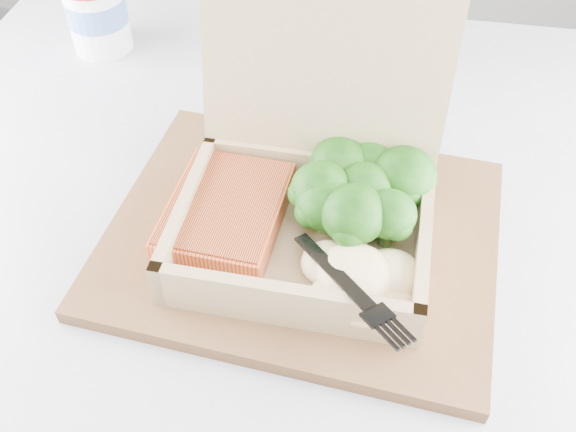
% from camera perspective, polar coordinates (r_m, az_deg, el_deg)
% --- Properties ---
extents(cafe_table, '(0.83, 0.83, 0.74)m').
position_cam_1_polar(cafe_table, '(0.73, -1.72, -11.58)').
color(cafe_table, black).
rests_on(cafe_table, floor).
extents(serving_tray, '(0.36, 0.30, 0.01)m').
position_cam_1_polar(serving_tray, '(0.56, 1.26, -1.78)').
color(serving_tray, brown).
rests_on(serving_tray, cafe_table).
extents(takeout_container, '(0.21, 0.20, 0.20)m').
position_cam_1_polar(takeout_container, '(0.53, 1.92, 3.04)').
color(takeout_container, tan).
rests_on(takeout_container, serving_tray).
extents(salmon_fillet, '(0.10, 0.13, 0.03)m').
position_cam_1_polar(salmon_fillet, '(0.54, -5.54, 0.26)').
color(salmon_fillet, orange).
rests_on(salmon_fillet, takeout_container).
extents(broccoli_pile, '(0.13, 0.13, 0.05)m').
position_cam_1_polar(broccoli_pile, '(0.55, 6.75, 1.89)').
color(broccoli_pile, '#286E18').
rests_on(broccoli_pile, takeout_container).
extents(mashed_potatoes, '(0.10, 0.08, 0.03)m').
position_cam_1_polar(mashed_potatoes, '(0.50, 5.92, -5.18)').
color(mashed_potatoes, beige).
rests_on(mashed_potatoes, takeout_container).
extents(plastic_fork, '(0.10, 0.12, 0.02)m').
position_cam_1_polar(plastic_fork, '(0.49, 2.88, -3.36)').
color(plastic_fork, black).
rests_on(plastic_fork, mashed_potatoes).
extents(paper_cup, '(0.07, 0.07, 0.09)m').
position_cam_1_polar(paper_cup, '(0.82, -16.66, 17.08)').
color(paper_cup, white).
rests_on(paper_cup, cafe_table).
extents(receipt, '(0.13, 0.17, 0.00)m').
position_cam_1_polar(receipt, '(0.69, 5.71, 8.23)').
color(receipt, white).
rests_on(receipt, cafe_table).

